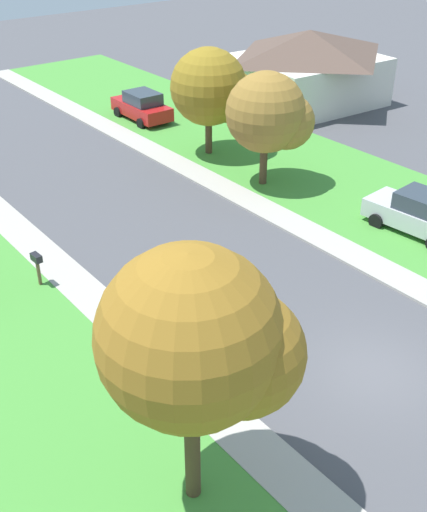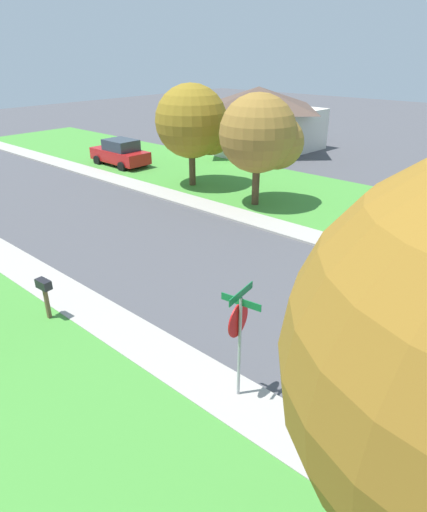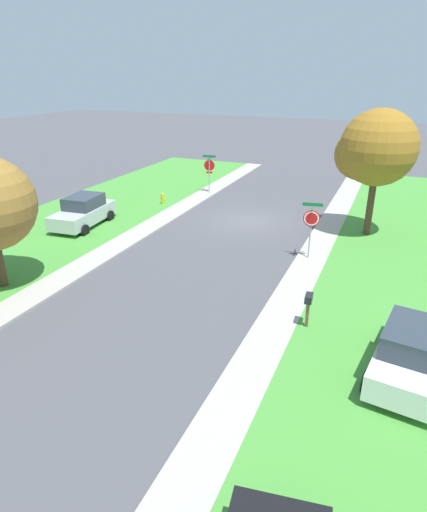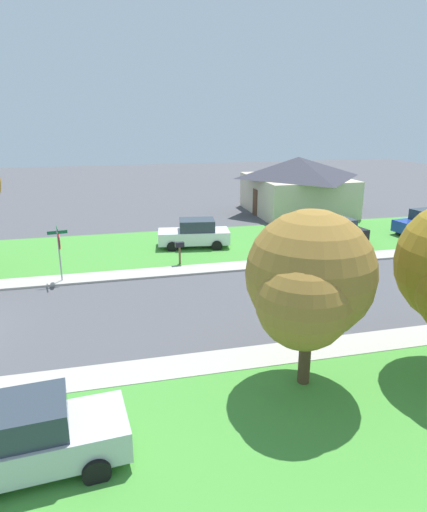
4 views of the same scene
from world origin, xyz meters
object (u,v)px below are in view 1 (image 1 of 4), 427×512
(house_right_setback, at_px, (308,66))
(car_red_across_road, at_px, (142,106))
(tree_sidewalk_near, at_px, (214,89))
(mailbox, at_px, (37,262))
(tree_sidewalk_far, at_px, (203,342))
(tree_sidewalk_mid, at_px, (271,115))
(stop_sign_far_corner, at_px, (160,307))
(car_silver_far_down_street, at_px, (420,213))

(house_right_setback, bearing_deg, car_red_across_road, 160.72)
(tree_sidewalk_near, bearing_deg, mailbox, -154.00)
(car_red_across_road, bearing_deg, tree_sidewalk_near, -90.05)
(house_right_setback, bearing_deg, tree_sidewalk_far, -139.60)
(tree_sidewalk_mid, height_order, house_right_setback, tree_sidewalk_mid)
(tree_sidewalk_near, bearing_deg, house_right_setback, 18.27)
(car_red_across_road, xyz_separation_m, tree_sidewalk_mid, (-0.42, -11.70, 2.53))
(stop_sign_far_corner, bearing_deg, tree_sidewalk_mid, 33.89)
(tree_sidewalk_mid, xyz_separation_m, mailbox, (-12.39, -1.54, -2.40))
(tree_sidewalk_near, height_order, tree_sidewalk_far, tree_sidewalk_far)
(car_red_across_road, distance_m, mailbox, 18.42)
(tree_sidewalk_near, distance_m, house_right_setback, 10.88)
(car_silver_far_down_street, relative_size, tree_sidewalk_far, 0.67)
(tree_sidewalk_mid, bearing_deg, stop_sign_far_corner, -146.11)
(car_silver_far_down_street, relative_size, mailbox, 3.39)
(tree_sidewalk_near, height_order, house_right_setback, tree_sidewalk_near)
(tree_sidewalk_near, xyz_separation_m, tree_sidewalk_far, (-13.63, -16.95, 1.08))
(car_silver_far_down_street, bearing_deg, tree_sidewalk_near, 95.36)
(tree_sidewalk_mid, height_order, mailbox, tree_sidewalk_mid)
(house_right_setback, xyz_separation_m, mailbox, (-23.09, -9.64, -1.37))
(car_silver_far_down_street, distance_m, tree_sidewalk_near, 12.41)
(car_red_across_road, bearing_deg, car_silver_far_down_street, -86.61)
(car_silver_far_down_street, bearing_deg, mailbox, 157.27)
(house_right_setback, bearing_deg, mailbox, -157.34)
(tree_sidewalk_far, bearing_deg, car_silver_far_down_street, 18.25)
(mailbox, bearing_deg, car_silver_far_down_street, -22.73)
(car_silver_far_down_street, relative_size, tree_sidewalk_mid, 0.83)
(tree_sidewalk_mid, bearing_deg, tree_sidewalk_near, 84.94)
(tree_sidewalk_mid, bearing_deg, car_silver_far_down_street, -78.12)
(car_red_across_road, relative_size, house_right_setback, 0.46)
(car_red_across_road, xyz_separation_m, house_right_setback, (10.27, -3.59, 1.50))
(tree_sidewalk_mid, xyz_separation_m, house_right_setback, (10.70, 8.10, -1.03))
(tree_sidewalk_mid, relative_size, tree_sidewalk_near, 0.97)
(car_silver_far_down_street, xyz_separation_m, mailbox, (-13.94, 5.84, 0.14))
(car_silver_far_down_street, distance_m, tree_sidewalk_mid, 7.95)
(stop_sign_far_corner, height_order, tree_sidewalk_mid, tree_sidewalk_mid)
(car_silver_far_down_street, distance_m, mailbox, 15.11)
(car_silver_far_down_street, height_order, tree_sidewalk_mid, tree_sidewalk_mid)
(stop_sign_far_corner, height_order, tree_sidewalk_near, tree_sidewalk_near)
(car_red_across_road, bearing_deg, house_right_setback, -19.28)
(car_red_across_road, bearing_deg, tree_sidewalk_mid, -92.07)
(stop_sign_far_corner, distance_m, house_right_setback, 26.92)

